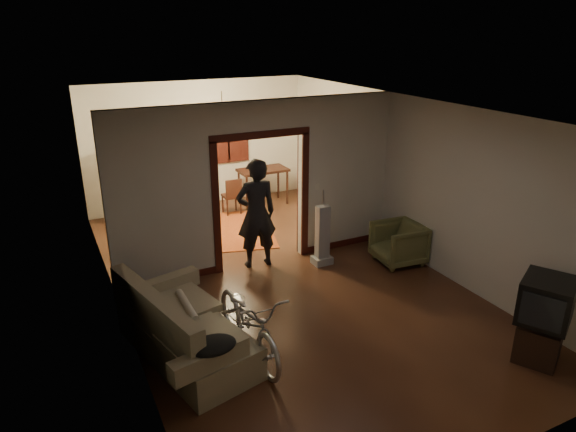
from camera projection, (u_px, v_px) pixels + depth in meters
floor at (280, 279)px, 8.41m from camera, size 5.00×8.50×0.01m
ceiling at (279, 106)px, 7.43m from camera, size 5.00×8.50×0.01m
wall_back at (198, 144)px, 11.49m from camera, size 5.00×0.02×2.80m
wall_left at (111, 224)px, 6.88m from camera, size 0.02×8.50×2.80m
wall_right at (408, 178)px, 8.96m from camera, size 0.02×8.50×2.80m
partition_wall at (260, 185)px, 8.55m from camera, size 5.00×0.14×2.80m
door_casing at (260, 202)px, 8.65m from camera, size 1.74×0.20×2.32m
far_window at (228, 135)px, 11.69m from camera, size 0.98×0.06×1.28m
chandelier at (222, 113)px, 9.69m from camera, size 0.24×0.24×0.24m
light_switch at (317, 187)px, 8.97m from camera, size 0.08×0.01×0.12m
sofa at (186, 322)px, 6.31m from camera, size 1.39×2.22×0.95m
rolled_paper at (187, 305)px, 6.59m from camera, size 0.10×0.76×0.10m
jacket at (213, 345)px, 5.50m from camera, size 0.52×0.39×0.15m
bicycle at (249, 321)px, 6.36m from camera, size 0.67×1.77×0.92m
armchair at (398, 243)px, 8.88m from camera, size 0.86×0.84×0.72m
tv_stand at (538, 342)px, 6.32m from camera, size 0.70×0.68×0.49m
crt_tv at (547, 300)px, 6.12m from camera, size 0.83×0.80×0.55m
vacuum at (322, 235)px, 8.77m from camera, size 0.36×0.31×1.07m
person at (256, 214)px, 8.58m from camera, size 0.72×0.50×1.89m
oriental_rug at (231, 230)px, 10.38m from camera, size 2.11×2.47×0.02m
locker at (150, 182)px, 10.73m from camera, size 0.92×0.70×1.64m
globe at (145, 129)px, 10.34m from camera, size 0.30×0.30×0.30m
desk at (263, 187)px, 11.80m from camera, size 1.17×0.74×0.82m
desk_chair at (231, 196)px, 11.19m from camera, size 0.45×0.45×0.81m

